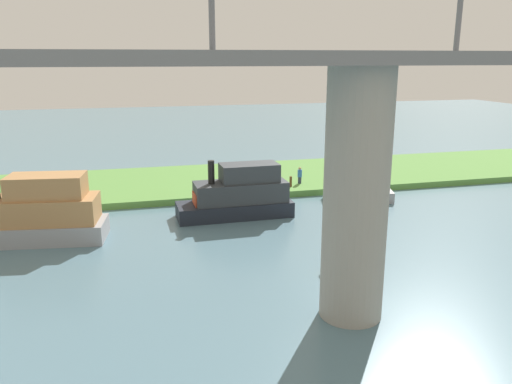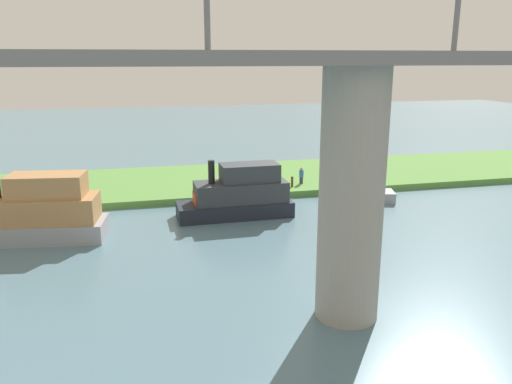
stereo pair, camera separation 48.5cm
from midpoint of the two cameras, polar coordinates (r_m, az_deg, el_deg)
The scene contains 10 objects.
ground_plane at distance 39.19m, azimuth 0.32°, elevation -0.91°, with size 160.00×160.00×0.00m, color slate.
grassy_bank at distance 44.79m, azimuth -1.53°, elevation 1.42°, with size 80.00×12.00×0.50m, color #5B9342.
bridge_pylon at distance 20.79m, azimuth 11.27°, elevation -0.66°, with size 2.62×2.62×10.35m, color #9E998E.
bridge_span at distance 20.08m, azimuth 12.09°, elevation 15.14°, with size 75.19×4.30×3.25m.
person_on_bank at distance 42.27m, azimuth 5.42°, elevation 1.87°, with size 0.49×0.49×1.39m.
mooring_post at distance 41.18m, azimuth 4.39°, elevation 1.15°, with size 0.20×0.20×0.85m, color brown.
riverboat_paddlewheel at distance 34.85m, azimuth -1.56°, elevation -0.38°, with size 7.87×2.69×4.01m.
motorboat_white at distance 32.92m, azimuth -23.07°, elevation -2.25°, with size 8.93×4.03×4.41m.
skiff_small at distance 39.61m, azimuth 11.62°, elevation -0.13°, with size 5.42×3.16×1.71m.
marker_buoy at distance 26.19m, azimuth 8.01°, elevation -8.66°, with size 0.50×0.50×0.50m, color orange.
Camera 2 is at (8.86, 36.67, 10.62)m, focal length 35.77 mm.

